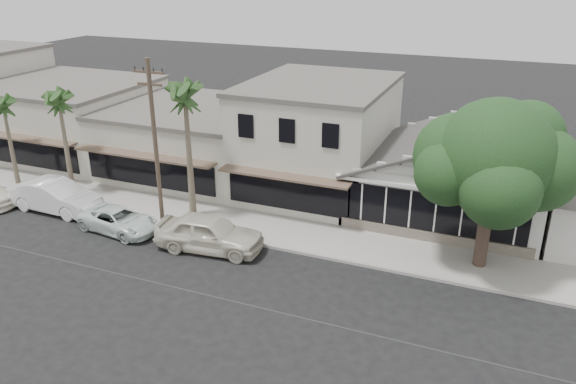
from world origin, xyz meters
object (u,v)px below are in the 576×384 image
at_px(car_2, 119,220).
at_px(shade_tree, 493,159).
at_px(car_0, 209,233).
at_px(car_1, 56,196).
at_px(utility_pole, 155,141).

xyz_separation_m(car_2, shade_tree, (17.99, 3.54, 4.68)).
relative_size(car_0, car_1, 0.98).
bearing_deg(car_1, shade_tree, -82.09).
bearing_deg(car_1, car_0, -93.11).
bearing_deg(car_1, car_2, -97.92).
bearing_deg(car_2, car_1, 88.13).
xyz_separation_m(car_0, shade_tree, (12.51, 3.51, 4.39)).
distance_m(car_0, car_1, 10.50).
height_order(car_0, shade_tree, shade_tree).
height_order(car_1, car_2, car_1).
xyz_separation_m(utility_pole, shade_tree, (16.33, 2.00, 0.52)).
bearing_deg(car_2, car_0, -82.61).
relative_size(car_1, shade_tree, 0.68).
distance_m(car_0, car_2, 5.48).
relative_size(car_1, car_2, 1.20).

